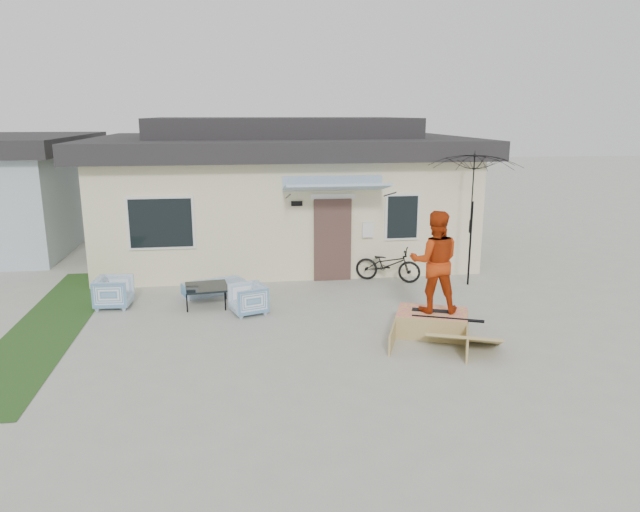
{
  "coord_description": "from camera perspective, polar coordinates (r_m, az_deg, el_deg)",
  "views": [
    {
      "loc": [
        -1.37,
        -9.87,
        4.17
      ],
      "look_at": [
        0.3,
        1.8,
        1.3
      ],
      "focal_mm": 32.95,
      "sensor_mm": 36.0,
      "label": 1
    }
  ],
  "objects": [
    {
      "name": "skater",
      "position": [
        11.33,
        11.08,
        -0.39
      ],
      "size": [
        1.09,
        0.92,
        1.95
      ],
      "primitive_type": "imported",
      "rotation": [
        0.0,
        0.0,
        2.93
      ],
      "color": "#AF310B",
      "rests_on": "skateboard"
    },
    {
      "name": "patio_umbrella",
      "position": [
        14.79,
        14.54,
        3.82
      ],
      "size": [
        2.3,
        2.14,
        2.2
      ],
      "color": "black",
      "rests_on": "ground"
    },
    {
      "name": "armchair_right",
      "position": [
        12.61,
        -7.02,
        -4.03
      ],
      "size": [
        0.83,
        0.86,
        0.71
      ],
      "primitive_type": "imported",
      "rotation": [
        0.0,
        0.0,
        -1.26
      ],
      "color": "#4C82B3",
      "rests_on": "ground"
    },
    {
      "name": "ground",
      "position": [
        10.81,
        -0.23,
        -9.02
      ],
      "size": [
        90.0,
        90.0,
        0.0
      ],
      "primitive_type": "plane",
      "color": "#9FA093",
      "rests_on": "ground"
    },
    {
      "name": "skate_ramp",
      "position": [
        11.65,
        10.79,
        -6.39
      ],
      "size": [
        1.88,
        2.13,
        0.44
      ],
      "primitive_type": null,
      "rotation": [
        0.0,
        0.0,
        -0.38
      ],
      "color": "tan",
      "rests_on": "ground"
    },
    {
      "name": "bicycle",
      "position": [
        14.98,
        6.62,
        -0.47
      ],
      "size": [
        1.76,
        1.22,
        1.07
      ],
      "primitive_type": "imported",
      "rotation": [
        0.0,
        0.0,
        1.14
      ],
      "color": "black",
      "rests_on": "ground"
    },
    {
      "name": "coffee_table",
      "position": [
        13.32,
        -10.92,
        -3.81
      ],
      "size": [
        1.01,
        1.01,
        0.45
      ],
      "primitive_type": "cube",
      "rotation": [
        0.0,
        0.0,
        0.11
      ],
      "color": "black",
      "rests_on": "ground"
    },
    {
      "name": "house",
      "position": [
        18.06,
        -3.74,
        6.56
      ],
      "size": [
        10.8,
        8.49,
        4.1
      ],
      "color": "beige",
      "rests_on": "ground"
    },
    {
      "name": "skateboard",
      "position": [
        11.61,
        10.86,
        -5.18
      ],
      "size": [
        0.8,
        0.46,
        0.05
      ],
      "primitive_type": "cube",
      "rotation": [
        0.0,
        0.0,
        -0.36
      ],
      "color": "black",
      "rests_on": "skate_ramp"
    },
    {
      "name": "loveseat",
      "position": [
        14.14,
        -10.3,
        -2.5
      ],
      "size": [
        1.5,
        0.9,
        0.56
      ],
      "primitive_type": "imported",
      "rotation": [
        0.0,
        0.0,
        3.5
      ],
      "color": "#4C82B3",
      "rests_on": "ground"
    },
    {
      "name": "grass_strip",
      "position": [
        13.16,
        -24.73,
        -6.09
      ],
      "size": [
        1.4,
        8.0,
        0.01
      ],
      "primitive_type": "cube",
      "color": "#1F4118",
      "rests_on": "ground"
    },
    {
      "name": "armchair_left",
      "position": [
        13.69,
        -19.39,
        -3.2
      ],
      "size": [
        0.74,
        0.78,
        0.76
      ],
      "primitive_type": "imported",
      "rotation": [
        0.0,
        0.0,
        1.5
      ],
      "color": "#4C82B3",
      "rests_on": "ground"
    }
  ]
}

